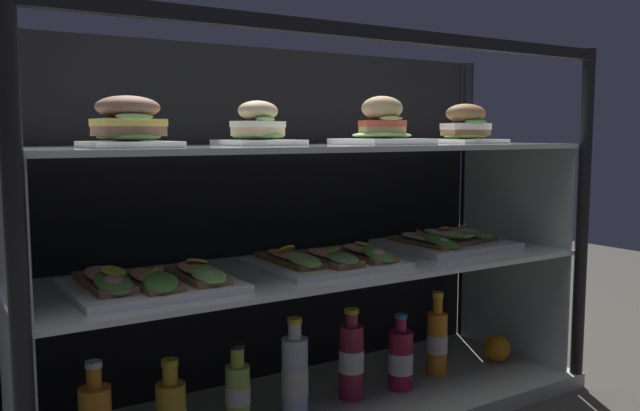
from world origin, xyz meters
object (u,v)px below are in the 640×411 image
at_px(open_sandwich_tray_left_of_center, 446,241).
at_px(open_sandwich_tray_right_of_center, 328,259).
at_px(plated_roll_sandwich_center, 465,127).
at_px(orange_fruit_beside_bottles, 497,348).
at_px(open_sandwich_tray_mid_right, 151,281).
at_px(juice_bottle_back_left, 351,359).
at_px(juice_bottle_back_right, 238,392).
at_px(juice_bottle_front_second, 401,359).
at_px(juice_bottle_back_center, 295,375).
at_px(juice_bottle_near_post, 437,341).
at_px(plated_roll_sandwich_mid_left, 382,128).
at_px(plated_roll_sandwich_near_right_corner, 129,126).
at_px(plated_roll_sandwich_far_left, 258,128).

bearing_deg(open_sandwich_tray_left_of_center, open_sandwich_tray_right_of_center, -174.33).
distance_m(plated_roll_sandwich_center, orange_fruit_beside_bottles, 0.68).
xyz_separation_m(open_sandwich_tray_mid_right, juice_bottle_back_left, (0.53, 0.02, -0.28)).
xyz_separation_m(juice_bottle_back_right, juice_bottle_front_second, (0.47, -0.03, -0.00)).
xyz_separation_m(juice_bottle_back_center, juice_bottle_front_second, (0.32, -0.01, -0.02)).
bearing_deg(orange_fruit_beside_bottles, juice_bottle_back_right, 178.84).
bearing_deg(orange_fruit_beside_bottles, plated_roll_sandwich_center, 174.74).
bearing_deg(juice_bottle_front_second, juice_bottle_near_post, 8.96).
bearing_deg(orange_fruit_beside_bottles, plated_roll_sandwich_mid_left, 179.28).
bearing_deg(orange_fruit_beside_bottles, juice_bottle_back_left, 178.77).
height_order(plated_roll_sandwich_center, juice_bottle_back_center, plated_roll_sandwich_center).
bearing_deg(juice_bottle_back_left, open_sandwich_tray_right_of_center, -178.53).
bearing_deg(juice_bottle_back_right, juice_bottle_back_center, -4.03).
xyz_separation_m(juice_bottle_back_left, juice_bottle_front_second, (0.15, -0.02, -0.02)).
relative_size(plated_roll_sandwich_mid_left, open_sandwich_tray_mid_right, 0.60).
distance_m(plated_roll_sandwich_mid_left, juice_bottle_back_right, 0.75).
distance_m(plated_roll_sandwich_center, juice_bottle_front_second, 0.67).
xyz_separation_m(plated_roll_sandwich_near_right_corner, juice_bottle_back_left, (0.58, 0.04, -0.60)).
bearing_deg(plated_roll_sandwich_far_left, orange_fruit_beside_bottles, -4.71).
xyz_separation_m(plated_roll_sandwich_near_right_corner, plated_roll_sandwich_mid_left, (0.67, 0.03, -0.00)).
bearing_deg(open_sandwich_tray_mid_right, open_sandwich_tray_right_of_center, 1.93).
relative_size(plated_roll_sandwich_mid_left, juice_bottle_back_right, 1.02).
relative_size(open_sandwich_tray_mid_right, juice_bottle_back_right, 1.69).
relative_size(open_sandwich_tray_right_of_center, open_sandwich_tray_left_of_center, 1.00).
bearing_deg(juice_bottle_front_second, juice_bottle_back_left, 172.61).
relative_size(juice_bottle_back_center, orange_fruit_beside_bottles, 3.00).
height_order(open_sandwich_tray_right_of_center, juice_bottle_back_center, open_sandwich_tray_right_of_center).
bearing_deg(plated_roll_sandwich_mid_left, juice_bottle_near_post, 2.90).
xyz_separation_m(plated_roll_sandwich_center, open_sandwich_tray_left_of_center, (-0.03, 0.04, -0.33)).
bearing_deg(plated_roll_sandwich_near_right_corner, juice_bottle_back_left, 3.65).
bearing_deg(plated_roll_sandwich_center, plated_roll_sandwich_near_right_corner, -177.74).
bearing_deg(juice_bottle_near_post, open_sandwich_tray_left_of_center, 30.60).
xyz_separation_m(plated_roll_sandwich_center, juice_bottle_near_post, (-0.09, 0.00, -0.61)).
bearing_deg(plated_roll_sandwich_near_right_corner, plated_roll_sandwich_center, 2.26).
bearing_deg(open_sandwich_tray_right_of_center, open_sandwich_tray_mid_right, -178.07).
height_order(plated_roll_sandwich_far_left, open_sandwich_tray_mid_right, plated_roll_sandwich_far_left).
bearing_deg(plated_roll_sandwich_near_right_corner, juice_bottle_back_right, 9.62).
relative_size(open_sandwich_tray_left_of_center, juice_bottle_back_right, 1.69).
distance_m(plated_roll_sandwich_mid_left, plated_roll_sandwich_center, 0.31).
bearing_deg(open_sandwich_tray_left_of_center, plated_roll_sandwich_far_left, 179.03).
bearing_deg(orange_fruit_beside_bottles, open_sandwich_tray_right_of_center, 179.10).
distance_m(plated_roll_sandwich_far_left, open_sandwich_tray_left_of_center, 0.69).
height_order(open_sandwich_tray_mid_right, open_sandwich_tray_left_of_center, open_sandwich_tray_left_of_center).
height_order(open_sandwich_tray_mid_right, juice_bottle_near_post, open_sandwich_tray_mid_right).
bearing_deg(juice_bottle_back_right, plated_roll_sandwich_center, -0.36).
bearing_deg(juice_bottle_back_center, plated_roll_sandwich_mid_left, -0.28).
bearing_deg(open_sandwich_tray_right_of_center, juice_bottle_back_left, 1.47).
relative_size(open_sandwich_tray_right_of_center, juice_bottle_back_center, 1.41).
height_order(open_sandwich_tray_right_of_center, juice_bottle_back_right, open_sandwich_tray_right_of_center).
height_order(plated_roll_sandwich_far_left, plated_roll_sandwich_center, plated_roll_sandwich_center).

